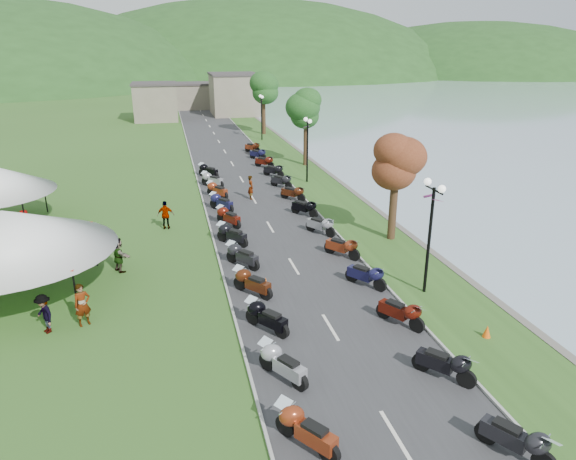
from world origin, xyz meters
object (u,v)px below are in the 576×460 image
vendor_tent_main (11,256)px  pedestrian_c (47,332)px  pedestrian_a (85,325)px  pedestrian_b (91,260)px

vendor_tent_main → pedestrian_c: bearing=-61.6°
vendor_tent_main → pedestrian_a: (3.11, -3.02, -2.00)m
vendor_tent_main → pedestrian_c: size_ratio=3.68×
pedestrian_a → pedestrian_b: size_ratio=1.14×
pedestrian_b → vendor_tent_main: bearing=74.7°
pedestrian_b → pedestrian_c: pedestrian_c is taller
pedestrian_b → pedestrian_c: (-0.77, -6.99, 0.00)m
pedestrian_a → pedestrian_c: pedestrian_a is taller
pedestrian_b → pedestrian_a: bearing=114.0°
pedestrian_c → vendor_tent_main: bearing=174.5°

